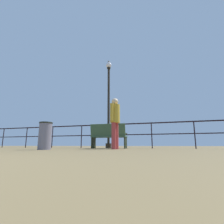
# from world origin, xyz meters

# --- Properties ---
(pier_railing) EXTENTS (23.55, 0.05, 1.10)m
(pier_railing) POSITION_xyz_m (-0.00, 7.74, 0.80)
(pier_railing) COLOR black
(pier_railing) RESTS_ON ground_plane
(bench_near_left) EXTENTS (1.50, 0.76, 1.00)m
(bench_near_left) POSITION_xyz_m (-0.02, 6.97, 0.54)
(bench_near_left) COLOR #365339
(bench_near_left) RESTS_ON ground_plane
(lamppost_center) EXTENTS (0.28, 0.28, 4.45)m
(lamppost_center) POSITION_xyz_m (-0.35, 7.94, 2.37)
(lamppost_center) COLOR black
(lamppost_center) RESTS_ON ground_plane
(person_by_bench) EXTENTS (0.34, 0.55, 1.75)m
(person_by_bench) POSITION_xyz_m (0.63, 5.77, 1.00)
(person_by_bench) COLOR #9E3433
(person_by_bench) RESTS_ON ground_plane
(trash_bin) EXTENTS (0.40, 0.40, 0.82)m
(trash_bin) POSITION_xyz_m (-1.21, 4.54, 0.41)
(trash_bin) COLOR slate
(trash_bin) RESTS_ON ground_plane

